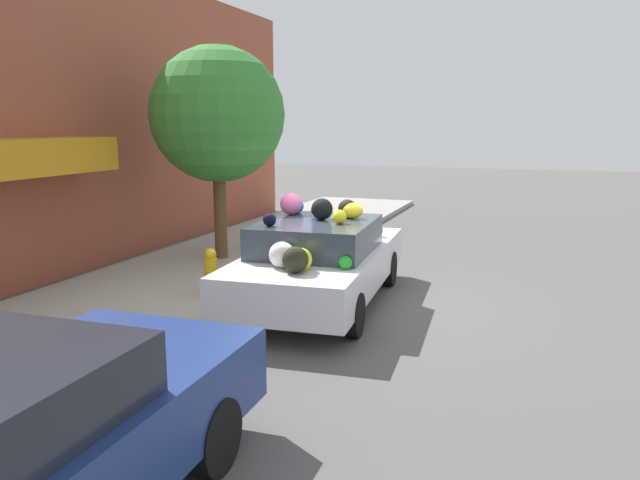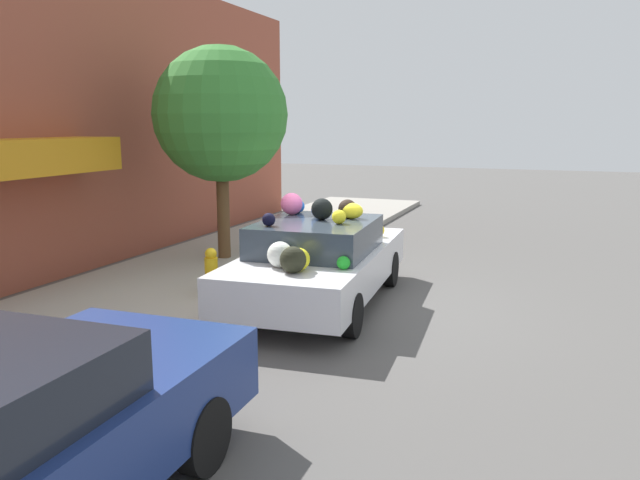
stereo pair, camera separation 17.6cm
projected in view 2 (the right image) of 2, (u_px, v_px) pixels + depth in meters
name	position (u px, v px, depth m)	size (l,w,h in m)	color
ground_plane	(323.00, 304.00, 9.42)	(60.00, 60.00, 0.00)	#565451
sidewalk_curb	(171.00, 283.00, 10.36)	(24.00, 3.20, 0.13)	#9E998E
building_facade	(51.00, 117.00, 10.57)	(18.00, 1.20, 5.64)	#9E4C38
street_tree	(221.00, 115.00, 11.57)	(2.51, 2.51, 3.97)	brown
fire_hydrant	(211.00, 271.00, 9.47)	(0.20, 0.20, 0.70)	gold
art_car	(319.00, 258.00, 9.28)	(4.42, 2.11, 1.62)	silver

